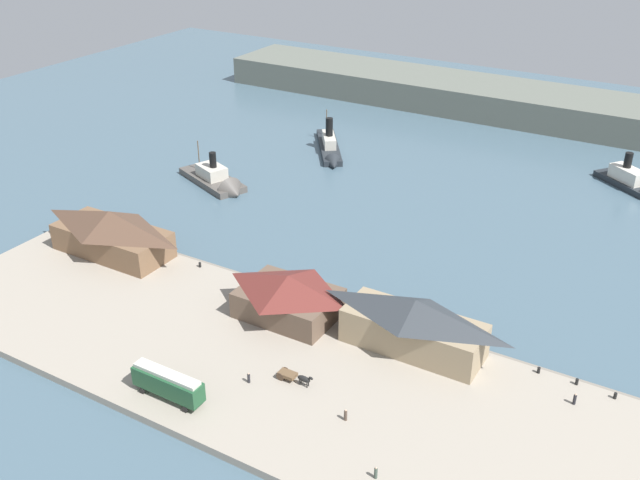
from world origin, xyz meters
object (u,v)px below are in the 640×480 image
at_px(mooring_post_center_east, 615,396).
at_px(ferry_shed_east_terminal, 414,324).
at_px(pedestrian_walking_west, 376,473).
at_px(mooring_post_east, 200,265).
at_px(ferry_shed_central_terminal, 288,295).
at_px(street_tram, 168,383).
at_px(pedestrian_near_east_shed, 575,399).
at_px(mooring_post_center_west, 539,370).
at_px(pedestrian_near_west_shed, 249,378).
at_px(ferry_departing_north, 632,182).
at_px(ferry_moored_east, 219,182).
at_px(ferry_mid_harbor, 330,148).
at_px(pedestrian_near_cart, 346,415).
at_px(mooring_post_west, 577,382).
at_px(pedestrian_at_waters_edge, 137,378).
at_px(ferry_shed_west_terminal, 112,232).
at_px(horse_cart, 294,376).

bearing_deg(mooring_post_center_east, ferry_shed_east_terminal, -173.16).
relative_size(pedestrian_walking_west, mooring_post_east, 1.86).
bearing_deg(ferry_shed_central_terminal, street_tram, -96.55).
height_order(ferry_shed_east_terminal, pedestrian_near_east_shed, ferry_shed_east_terminal).
bearing_deg(ferry_shed_east_terminal, mooring_post_center_west, 11.62).
xyz_separation_m(ferry_shed_east_terminal, pedestrian_near_west_shed, (-16.05, -18.69, -3.48)).
height_order(street_tram, ferry_departing_north, ferry_departing_north).
distance_m(ferry_moored_east, ferry_mid_harbor, 32.57).
distance_m(ferry_mid_harbor, ferry_departing_north, 70.12).
height_order(ferry_shed_central_terminal, ferry_mid_harbor, ferry_mid_harbor).
relative_size(ferry_shed_central_terminal, ferry_mid_harbor, 0.65).
xyz_separation_m(pedestrian_near_cart, mooring_post_west, (23.77, 22.33, -0.33)).
bearing_deg(pedestrian_at_waters_edge, ferry_departing_north, 66.97).
height_order(ferry_shed_east_terminal, pedestrian_near_cart, ferry_shed_east_terminal).
xyz_separation_m(street_tram, ferry_moored_east, (-39.46, 61.98, -2.40)).
distance_m(pedestrian_near_cart, ferry_mid_harbor, 98.69).
height_order(pedestrian_near_west_shed, mooring_post_center_east, pedestrian_near_west_shed).
relative_size(street_tram, pedestrian_at_waters_edge, 5.95).
distance_m(pedestrian_near_west_shed, mooring_post_center_west, 40.36).
height_order(street_tram, mooring_post_west, street_tram).
distance_m(pedestrian_at_waters_edge, ferry_mid_harbor, 95.26).
height_order(mooring_post_center_west, mooring_post_west, same).
distance_m(ferry_shed_central_terminal, mooring_post_east, 22.42).
bearing_deg(pedestrian_near_west_shed, ferry_moored_east, 130.88).
xyz_separation_m(ferry_shed_west_terminal, mooring_post_east, (16.87, 3.73, -3.78)).
bearing_deg(ferry_shed_east_terminal, pedestrian_near_cart, -93.03).
bearing_deg(mooring_post_center_west, pedestrian_walking_west, -110.39).
height_order(ferry_shed_west_terminal, pedestrian_near_east_shed, ferry_shed_west_terminal).
distance_m(pedestrian_near_cart, mooring_post_center_west, 28.95).
height_order(horse_cart, pedestrian_near_east_shed, horse_cart).
bearing_deg(pedestrian_near_cart, horse_cart, 162.02).
distance_m(pedestrian_near_east_shed, pedestrian_walking_west, 29.98).
bearing_deg(ferry_moored_east, pedestrian_at_waters_edge, -61.41).
xyz_separation_m(ferry_shed_central_terminal, pedestrian_near_cart, (19.48, -16.88, -2.83)).
bearing_deg(ferry_departing_north, street_tram, -110.35).
relative_size(ferry_moored_east, ferry_mid_harbor, 0.91).
distance_m(pedestrian_near_west_shed, pedestrian_near_cart, 15.07).
relative_size(ferry_shed_central_terminal, mooring_post_east, 17.01).
distance_m(mooring_post_center_east, ferry_departing_north, 78.52).
relative_size(mooring_post_east, mooring_post_center_east, 1.00).
bearing_deg(ferry_shed_east_terminal, pedestrian_near_east_shed, -1.36).
bearing_deg(ferry_departing_north, pedestrian_at_waters_edge, -113.03).
distance_m(street_tram, horse_cart, 16.91).
bearing_deg(ferry_mid_harbor, ferry_shed_west_terminal, -96.13).
bearing_deg(ferry_departing_north, mooring_post_east, -127.00).
bearing_deg(pedestrian_near_east_shed, mooring_post_center_east, 41.42).
xyz_separation_m(ferry_shed_east_terminal, mooring_post_west, (22.78, 3.74, -3.77)).
distance_m(pedestrian_walking_west, mooring_post_center_west, 31.02).
bearing_deg(pedestrian_walking_west, mooring_post_east, 149.74).
bearing_deg(pedestrian_near_cart, ferry_shed_east_terminal, 86.97).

